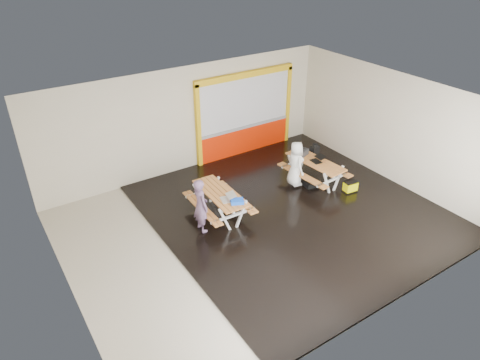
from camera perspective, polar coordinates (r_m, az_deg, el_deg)
room at (r=11.23m, az=2.52°, el=1.39°), size 10.02×8.02×3.52m
deck at (r=12.80m, az=6.92°, el=-3.93°), size 7.50×7.98×0.05m
kiosk at (r=15.43m, az=0.67°, el=8.41°), size 3.88×0.16×3.00m
picnic_table_left at (r=12.18m, az=-2.74°, el=-2.39°), size 1.40×2.02×0.79m
picnic_table_right at (r=13.98m, az=9.74°, el=1.79°), size 1.52×2.12×0.81m
person_left at (r=11.50m, az=-5.16°, el=-3.32°), size 0.38×0.57×1.54m
person_right at (r=13.55m, az=7.28°, el=2.12°), size 0.59×0.78×1.44m
laptop_left at (r=11.73m, az=-1.62°, el=-2.35°), size 0.46×0.44×0.17m
laptop_right at (r=13.86m, az=10.09°, el=2.64°), size 0.42×0.38×0.17m
blue_pouch at (r=11.60m, az=-0.38°, el=-2.80°), size 0.41×0.36×0.10m
toolbox at (r=14.14m, az=8.24°, el=3.56°), size 0.45×0.33×0.24m
backpack at (r=14.69m, az=9.70°, el=3.76°), size 0.32×0.23×0.49m
dark_case at (r=13.96m, az=9.26°, el=-0.48°), size 0.47×0.37×0.16m
fluke_bag at (r=13.87m, az=14.21°, el=-0.83°), size 0.45×0.32×0.37m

